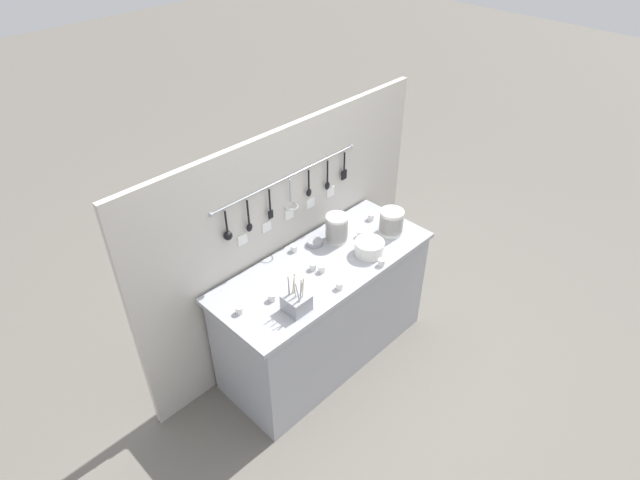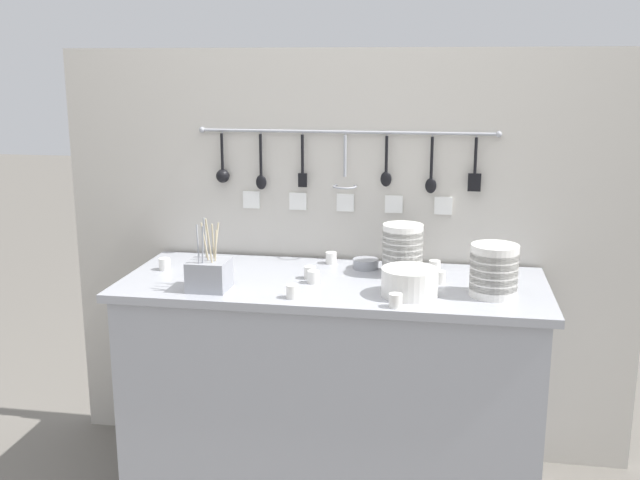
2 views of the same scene
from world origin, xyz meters
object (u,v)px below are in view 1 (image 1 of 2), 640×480
(cup_front_right, at_px, (272,297))
(cup_back_left, at_px, (371,217))
(cup_centre, at_px, (343,227))
(cup_front_left, at_px, (322,269))
(plate_stack, at_px, (369,248))
(cup_beside_plates, at_px, (360,234))
(cup_edge_far, at_px, (381,262))
(cup_edge_near, at_px, (239,310))
(cutlery_caddy, at_px, (297,303))
(steel_mixing_bowl, at_px, (315,243))
(cup_back_right, at_px, (313,266))
(bowl_stack_nested_right, at_px, (337,228))
(cup_by_caddy, at_px, (294,248))
(cup_mid_row, at_px, (340,286))
(bowl_stack_tall_left, at_px, (391,222))

(cup_front_right, height_order, cup_back_left, same)
(cup_centre, xyz_separation_m, cup_front_left, (-0.43, -0.22, 0.00))
(plate_stack, bearing_deg, cup_beside_plates, 59.17)
(cup_edge_far, bearing_deg, cup_edge_near, 161.40)
(cutlery_caddy, height_order, cup_front_left, cutlery_caddy)
(cutlery_caddy, bearing_deg, cup_edge_near, 139.19)
(steel_mixing_bowl, bearing_deg, cup_back_right, -137.10)
(bowl_stack_nested_right, height_order, cup_back_left, bowl_stack_nested_right)
(plate_stack, bearing_deg, cup_by_caddy, 131.63)
(cup_mid_row, height_order, cup_back_left, same)
(plate_stack, relative_size, cup_centre, 4.24)
(cup_edge_far, xyz_separation_m, cup_front_left, (-0.32, 0.23, 0.00))
(cup_edge_near, bearing_deg, cup_mid_row, -25.53)
(steel_mixing_bowl, height_order, cutlery_caddy, cutlery_caddy)
(cup_back_left, bearing_deg, bowl_stack_nested_right, 178.61)
(cup_front_right, bearing_deg, cup_edge_near, 165.11)
(steel_mixing_bowl, bearing_deg, cup_centre, -2.16)
(cup_back_right, relative_size, cup_front_left, 1.00)
(cutlery_caddy, bearing_deg, cup_mid_row, -9.42)
(cup_edge_far, bearing_deg, cup_mid_row, 173.60)
(cup_back_right, height_order, cup_front_right, same)
(plate_stack, height_order, cup_mid_row, plate_stack)
(plate_stack, height_order, cup_by_caddy, plate_stack)
(bowl_stack_tall_left, relative_size, cup_front_left, 3.92)
(cup_beside_plates, height_order, cup_back_left, same)
(cup_back_left, bearing_deg, cutlery_caddy, -163.81)
(cup_front_left, bearing_deg, cup_by_caddy, 85.82)
(cup_mid_row, relative_size, cup_front_left, 1.00)
(bowl_stack_nested_right, bearing_deg, steel_mixing_bowl, 155.75)
(cup_centre, bearing_deg, cup_mid_row, -138.95)
(cup_edge_far, bearing_deg, cup_centre, 75.37)
(cup_mid_row, height_order, cup_back_right, same)
(bowl_stack_nested_right, height_order, cup_edge_near, bowl_stack_nested_right)
(bowl_stack_tall_left, height_order, cutlery_caddy, cutlery_caddy)
(cup_mid_row, xyz_separation_m, cup_beside_plates, (0.49, 0.26, 0.00))
(bowl_stack_nested_right, height_order, cup_by_caddy, bowl_stack_nested_right)
(steel_mixing_bowl, bearing_deg, plate_stack, -59.88)
(plate_stack, xyz_separation_m, cup_beside_plates, (0.10, 0.17, -0.03))
(cup_front_right, xyz_separation_m, cup_back_left, (1.07, 0.13, 0.00))
(steel_mixing_bowl, distance_m, cup_mid_row, 0.47)
(cutlery_caddy, distance_m, cup_beside_plates, 0.83)
(bowl_stack_tall_left, xyz_separation_m, bowl_stack_nested_right, (-0.33, 0.21, 0.01))
(plate_stack, bearing_deg, cup_centre, 75.74)
(cup_back_right, relative_size, cup_back_left, 1.00)
(cutlery_caddy, height_order, cup_centre, cutlery_caddy)
(cup_beside_plates, relative_size, cup_edge_near, 1.00)
(cutlery_caddy, distance_m, cup_centre, 0.86)
(cup_beside_plates, relative_size, cup_back_left, 1.00)
(plate_stack, xyz_separation_m, cup_back_left, (0.31, 0.25, -0.03))
(bowl_stack_nested_right, distance_m, cup_back_left, 0.36)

